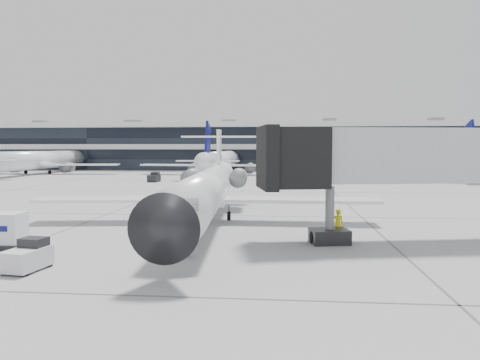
# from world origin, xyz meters

# --- Properties ---
(ground) EXTENTS (220.00, 220.00, 0.00)m
(ground) POSITION_xyz_m (0.00, 0.00, 0.00)
(ground) COLOR gray
(ground) RESTS_ON ground
(terminal) EXTENTS (170.00, 22.00, 10.00)m
(terminal) POSITION_xyz_m (0.00, 82.00, 5.00)
(terminal) COLOR black
(terminal) RESTS_ON ground
(bg_jet_left) EXTENTS (32.00, 40.00, 9.60)m
(bg_jet_left) POSITION_xyz_m (-45.00, 55.00, 0.00)
(bg_jet_left) COLOR white
(bg_jet_left) RESTS_ON ground
(bg_jet_center) EXTENTS (32.00, 40.00, 9.60)m
(bg_jet_center) POSITION_xyz_m (-8.00, 55.00, 0.00)
(bg_jet_center) COLOR white
(bg_jet_center) RESTS_ON ground
(bg_jet_right) EXTENTS (32.00, 40.00, 9.60)m
(bg_jet_right) POSITION_xyz_m (32.00, 55.00, 0.00)
(bg_jet_right) COLOR white
(bg_jet_right) RESTS_ON ground
(regional_jet) EXTENTS (24.42, 30.50, 7.04)m
(regional_jet) POSITION_xyz_m (-1.40, -3.49, 2.40)
(regional_jet) COLOR white
(regional_jet) RESTS_ON ground
(jet_bridge) EXTENTS (20.55, 7.57, 6.62)m
(jet_bridge) POSITION_xyz_m (13.93, -8.56, 4.82)
(jet_bridge) COLOR silver
(jet_bridge) RESTS_ON ground
(ramp_worker) EXTENTS (0.69, 0.49, 1.80)m
(ramp_worker) POSITION_xyz_m (7.16, -9.00, 0.90)
(ramp_worker) COLOR yellow
(ramp_worker) RESTS_ON ground
(baggage_tug) EXTENTS (1.53, 2.28, 1.35)m
(baggage_tug) POSITION_xyz_m (-7.04, -17.01, 0.61)
(baggage_tug) COLOR silver
(baggage_tug) RESTS_ON ground
(cargo_uld) EXTENTS (2.39, 1.83, 1.87)m
(cargo_uld) POSITION_xyz_m (-10.65, -13.01, 0.94)
(cargo_uld) COLOR black
(cargo_uld) RESTS_ON ground
(traffic_cone) EXTENTS (0.48, 0.48, 0.55)m
(traffic_cone) POSITION_xyz_m (-12.09, 8.08, 0.26)
(traffic_cone) COLOR #DA620B
(traffic_cone) RESTS_ON ground
(far_tug) EXTENTS (1.63, 2.50, 1.51)m
(far_tug) POSITION_xyz_m (-16.02, 34.74, 0.68)
(far_tug) COLOR black
(far_tug) RESTS_ON ground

